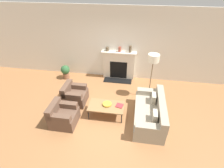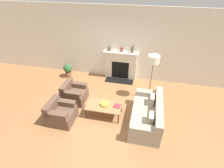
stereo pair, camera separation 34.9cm
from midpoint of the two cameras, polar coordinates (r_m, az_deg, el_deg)
The scene contains 14 objects.
ground_plane at distance 5.73m, azimuth -4.26°, elevation -9.99°, with size 18.00×18.00×0.00m, color #99663D.
wall_back at distance 7.10m, azimuth -0.24°, elevation 12.90°, with size 18.00×0.06×2.90m.
fireplace at distance 7.30m, azimuth 0.83°, elevation 6.04°, with size 1.41×0.59×1.19m.
couch at distance 5.44m, azimuth 10.66°, elevation -9.34°, with size 0.86×1.83×0.75m.
armchair_near at distance 5.52m, azimuth -17.53°, elevation -9.90°, with size 0.74×0.75×0.69m.
armchair_far at distance 6.23m, azimuth -13.77°, elevation -3.60°, with size 0.74×0.75×0.69m.
coffee_table at distance 5.48m, azimuth -3.71°, elevation -7.32°, with size 1.10×0.63×0.39m.
bowl at distance 5.47m, azimuth -3.48°, elevation -6.58°, with size 0.28×0.28×0.06m.
book at distance 5.44m, azimuth 0.61°, elevation -7.09°, with size 0.25×0.25×0.02m.
floor_lamp at distance 5.84m, azimuth 11.64°, elevation 7.22°, with size 0.38×0.38×1.67m.
mantel_vase_left at distance 7.09m, azimuth -3.00°, elevation 11.34°, with size 0.13×0.13×0.16m.
mantel_vase_center_left at distance 7.01m, azimuth 1.06°, elevation 11.25°, with size 0.11×0.11×0.20m.
mantel_vase_center_right at distance 6.96m, azimuth 4.52°, elevation 11.28°, with size 0.11×0.11×0.27m.
potted_plant at distance 7.67m, azimuth -16.23°, elevation 4.06°, with size 0.37×0.37×0.60m.
Camera 1 is at (0.89, -4.08, 3.92)m, focal length 28.00 mm.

